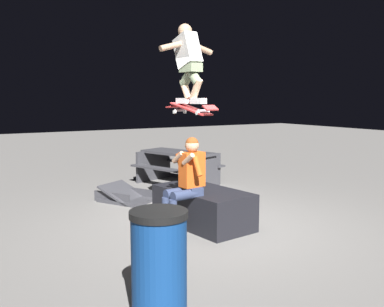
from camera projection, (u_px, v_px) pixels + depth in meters
ground_plane at (210, 226)px, 6.57m from camera, size 40.00×40.00×0.00m
ledge_box_main at (203, 207)px, 6.59m from camera, size 1.68×0.99×0.56m
person_sitting_on_ledge at (186, 180)px, 6.09m from camera, size 0.60×0.77×1.39m
skateboard at (191, 109)px, 6.06m from camera, size 1.03×0.28×0.17m
skater_airborne at (188, 60)px, 6.02m from camera, size 0.63×0.89×1.12m
kicker_ramp at (128, 197)px, 8.14m from camera, size 1.15×1.08×0.41m
picnic_table_back at (178, 162)px, 9.72m from camera, size 2.05×1.82×0.75m
trash_bin at (159, 265)px, 3.73m from camera, size 0.51×0.51×0.98m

